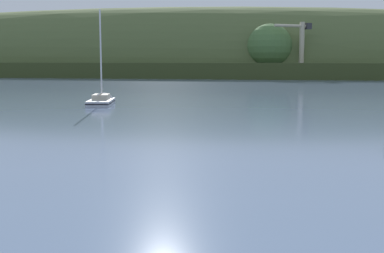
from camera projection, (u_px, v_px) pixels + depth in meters
The scene contains 3 objects.
far_shoreline_hill at pixel (154, 75), 213.69m from camera, with size 592.41×75.50×54.87m.
dockside_crane at pixel (301, 51), 177.22m from camera, with size 12.61×8.90×19.12m.
sailboat_midwater_white at pixel (102, 102), 79.22m from camera, with size 5.03×9.64×15.63m.
Camera 1 is at (1.46, -8.93, 6.96)m, focal length 48.87 mm.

